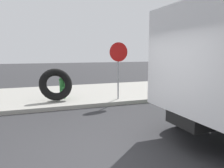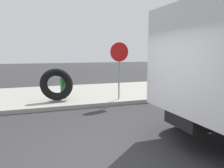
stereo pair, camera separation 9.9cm
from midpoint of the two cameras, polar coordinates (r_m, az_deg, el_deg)
name	(u,v)px [view 1 (the left image)]	position (r m, az deg, el deg)	size (l,w,h in m)	color
ground_plane	(97,162)	(4.40, -4.47, -19.44)	(80.00, 80.00, 0.00)	#2D2D30
sidewalk_curb	(58,95)	(10.49, -14.07, -2.85)	(36.00, 5.00, 0.15)	#99968E
fire_hydrant	(62,87)	(9.31, -12.95, -0.76)	(0.27, 0.61, 0.89)	#2D8438
loose_tire	(56,84)	(8.91, -14.57, -0.07)	(1.29, 1.29, 0.29)	black
stop_sign	(118,60)	(8.88, 1.35, 6.22)	(0.76, 0.08, 2.28)	gray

